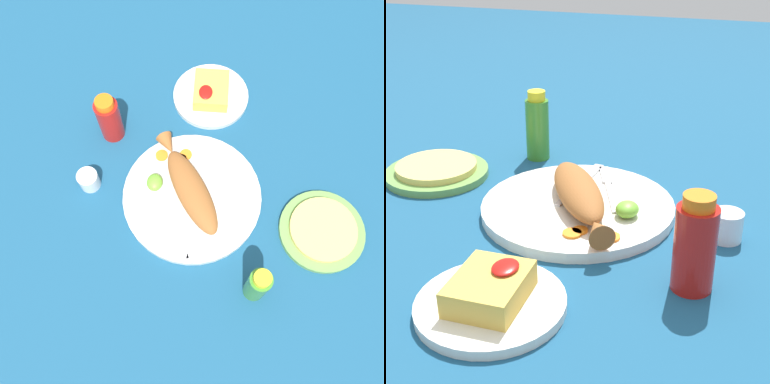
# 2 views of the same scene
# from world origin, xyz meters

# --- Properties ---
(ground_plane) EXTENTS (4.00, 4.00, 0.00)m
(ground_plane) POSITION_xyz_m (0.00, 0.00, 0.00)
(ground_plane) COLOR navy
(main_plate) EXTENTS (0.32, 0.32, 0.02)m
(main_plate) POSITION_xyz_m (0.00, 0.00, 0.01)
(main_plate) COLOR silver
(main_plate) RESTS_ON ground_plane
(fried_fish) EXTENTS (0.26, 0.18, 0.04)m
(fried_fish) POSITION_xyz_m (-0.01, -0.01, 0.04)
(fried_fish) COLOR #935628
(fried_fish) RESTS_ON main_plate
(fork_near) EXTENTS (0.19, 0.04, 0.00)m
(fork_near) POSITION_xyz_m (0.08, 0.02, 0.02)
(fork_near) COLOR silver
(fork_near) RESTS_ON main_plate
(fork_far) EXTENTS (0.18, 0.08, 0.00)m
(fork_far) POSITION_xyz_m (0.08, -0.03, 0.02)
(fork_far) COLOR silver
(fork_far) RESTS_ON main_plate
(carrot_slice_near) EXTENTS (0.02, 0.02, 0.00)m
(carrot_slice_near) POSITION_xyz_m (-0.09, -0.03, 0.02)
(carrot_slice_near) COLOR orange
(carrot_slice_near) RESTS_ON main_plate
(carrot_slice_mid) EXTENTS (0.03, 0.03, 0.00)m
(carrot_slice_mid) POSITION_xyz_m (-0.10, -0.02, 0.02)
(carrot_slice_mid) COLOR orange
(carrot_slice_mid) RESTS_ON main_plate
(carrot_slice_far) EXTENTS (0.03, 0.03, 0.00)m
(carrot_slice_far) POSITION_xyz_m (-0.10, -0.08, 0.02)
(carrot_slice_far) COLOR orange
(carrot_slice_far) RESTS_ON main_plate
(lime_wedge_main) EXTENTS (0.04, 0.04, 0.02)m
(lime_wedge_main) POSITION_xyz_m (-0.02, -0.09, 0.03)
(lime_wedge_main) COLOR #6BB233
(lime_wedge_main) RESTS_ON main_plate
(hot_sauce_bottle_red) EXTENTS (0.06, 0.06, 0.14)m
(hot_sauce_bottle_red) POSITION_xyz_m (-0.16, -0.21, 0.07)
(hot_sauce_bottle_red) COLOR #B21914
(hot_sauce_bottle_red) RESTS_ON ground_plane
(hot_sauce_bottle_green) EXTENTS (0.05, 0.05, 0.14)m
(hot_sauce_bottle_green) POSITION_xyz_m (0.21, 0.15, 0.07)
(hot_sauce_bottle_green) COLOR #3D8428
(hot_sauce_bottle_green) RESTS_ON ground_plane
(salt_cup) EXTENTS (0.05, 0.05, 0.05)m
(salt_cup) POSITION_xyz_m (-0.02, -0.25, 0.02)
(salt_cup) COLOR silver
(salt_cup) RESTS_ON ground_plane
(side_plate_fries) EXTENTS (0.20, 0.20, 0.01)m
(side_plate_fries) POSITION_xyz_m (-0.29, 0.03, 0.01)
(side_plate_fries) COLOR silver
(side_plate_fries) RESTS_ON ground_plane
(fries_pile) EXTENTS (0.11, 0.09, 0.04)m
(fries_pile) POSITION_xyz_m (-0.29, 0.03, 0.03)
(fries_pile) COLOR gold
(fries_pile) RESTS_ON side_plate_fries
(tortilla_plate) EXTENTS (0.19, 0.19, 0.01)m
(tortilla_plate) POSITION_xyz_m (0.06, 0.30, 0.01)
(tortilla_plate) COLOR #6B9E4C
(tortilla_plate) RESTS_ON ground_plane
(tortilla_stack) EXTENTS (0.15, 0.15, 0.01)m
(tortilla_stack) POSITION_xyz_m (0.06, 0.30, 0.02)
(tortilla_stack) COLOR #E0C666
(tortilla_stack) RESTS_ON tortilla_plate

